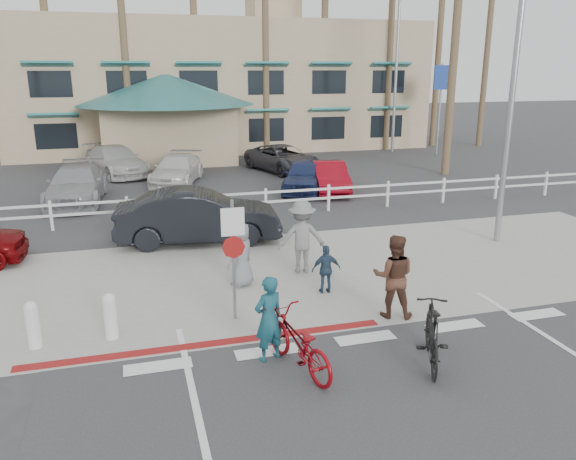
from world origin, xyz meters
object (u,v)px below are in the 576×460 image
object	(u,v)px
bike_black	(432,334)
car_white_sedan	(199,216)
bike_red	(298,343)
sign_post	(233,254)

from	to	relation	value
bike_black	car_white_sedan	size ratio (longest dim) A/B	0.39
bike_black	car_white_sedan	bearing A→B (deg)	-45.69
bike_black	bike_red	bearing A→B (deg)	14.11
bike_red	car_white_sedan	distance (m)	8.14
sign_post	car_white_sedan	distance (m)	5.77
bike_black	car_white_sedan	distance (m)	9.08
sign_post	bike_red	world-z (taller)	sign_post
car_white_sedan	sign_post	bearing A→B (deg)	-173.53
bike_red	bike_black	xyz separation A→B (m)	(2.37, -0.44, 0.05)
sign_post	car_white_sedan	world-z (taller)	sign_post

